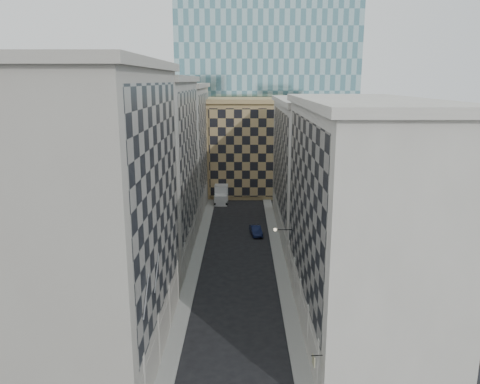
{
  "coord_description": "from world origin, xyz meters",
  "views": [
    {
      "loc": [
        0.6,
        -24.97,
        22.17
      ],
      "look_at": [
        0.38,
        14.47,
        12.73
      ],
      "focal_mm": 35.0,
      "sensor_mm": 36.0,
      "label": 1
    }
  ],
  "objects": [
    {
      "name": "sidewalk_west",
      "position": [
        -5.25,
        30.0,
        0.07
      ],
      "size": [
        1.5,
        100.0,
        0.15
      ],
      "primitive_type": "cube",
      "color": "gray",
      "rests_on": "ground"
    },
    {
      "name": "sidewalk_east",
      "position": [
        5.25,
        30.0,
        0.07
      ],
      "size": [
        1.5,
        100.0,
        0.15
      ],
      "primitive_type": "cube",
      "color": "gray",
      "rests_on": "ground"
    },
    {
      "name": "bldg_left_a",
      "position": [
        -10.88,
        11.0,
        11.82
      ],
      "size": [
        10.8,
        22.8,
        23.7
      ],
      "color": "#9C968D",
      "rests_on": "ground"
    },
    {
      "name": "bldg_left_b",
      "position": [
        -10.88,
        33.0,
        11.32
      ],
      "size": [
        10.8,
        22.8,
        22.7
      ],
      "color": "gray",
      "rests_on": "ground"
    },
    {
      "name": "bldg_left_c",
      "position": [
        -10.88,
        55.0,
        10.83
      ],
      "size": [
        10.8,
        22.8,
        21.7
      ],
      "color": "#9C968D",
      "rests_on": "ground"
    },
    {
      "name": "bldg_right_a",
      "position": [
        10.88,
        15.0,
        10.32
      ],
      "size": [
        10.8,
        26.8,
        20.7
      ],
      "color": "#BBB7AC",
      "rests_on": "ground"
    },
    {
      "name": "bldg_right_b",
      "position": [
        10.89,
        42.0,
        9.85
      ],
      "size": [
        10.8,
        28.8,
        19.7
      ],
      "color": "#BBB7AC",
      "rests_on": "ground"
    },
    {
      "name": "tan_block",
      "position": [
        2.0,
        67.9,
        9.44
      ],
      "size": [
        16.8,
        14.8,
        18.8
      ],
      "color": "#A48657",
      "rests_on": "ground"
    },
    {
      "name": "church_tower",
      "position": [
        0.0,
        82.0,
        26.95
      ],
      "size": [
        7.2,
        7.2,
        51.5
      ],
      "color": "#2B2521",
      "rests_on": "ground"
    },
    {
      "name": "flagpoles_left",
      "position": [
        -5.9,
        6.0,
        8.0
      ],
      "size": [
        0.1,
        6.33,
        2.33
      ],
      "color": "gray",
      "rests_on": "ground"
    },
    {
      "name": "bracket_lamp",
      "position": [
        4.38,
        24.0,
        6.2
      ],
      "size": [
        1.98,
        0.36,
        0.36
      ],
      "color": "black",
      "rests_on": "ground"
    },
    {
      "name": "box_truck",
      "position": [
        -3.33,
        59.58,
        1.43
      ],
      "size": [
        2.45,
        5.99,
        3.28
      ],
      "rotation": [
        0.0,
        0.0,
        0.0
      ],
      "color": "silver",
      "rests_on": "ground"
    },
    {
      "name": "dark_car",
      "position": [
        2.58,
        40.55,
        0.68
      ],
      "size": [
        1.96,
        4.28,
        1.36
      ],
      "primitive_type": "imported",
      "rotation": [
        0.0,
        0.0,
        0.13
      ],
      "color": "#0F183A",
      "rests_on": "ground"
    },
    {
      "name": "shop_sign",
      "position": [
        5.42,
        3.0,
        3.84
      ],
      "size": [
        0.78,
        0.68,
        0.76
      ],
      "rotation": [
        0.0,
        0.0,
        0.08
      ],
      "color": "black",
      "rests_on": "ground"
    }
  ]
}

